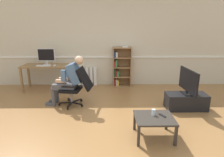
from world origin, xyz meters
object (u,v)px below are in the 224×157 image
object	(u,v)px
office_chair	(77,85)
tv_screen	(188,81)
imac_monitor	(46,55)
coffee_table	(154,120)
computer_mouse	(55,65)
tv_stand	(186,101)
drinking_glass	(154,112)
computer_desk	(45,69)
bookshelf	(121,67)
radiator	(83,76)
person_seated	(69,79)
keyboard	(44,66)
spare_remote	(162,115)

from	to	relation	value
office_chair	tv_screen	bearing A→B (deg)	92.66
imac_monitor	coffee_table	size ratio (longest dim) A/B	0.77
computer_mouse	tv_stand	world-z (taller)	computer_mouse
drinking_glass	tv_screen	bearing A→B (deg)	47.01
computer_desk	bookshelf	distance (m)	2.30
imac_monitor	computer_mouse	xyz separation A→B (m)	(0.29, -0.20, -0.26)
imac_monitor	tv_screen	world-z (taller)	imac_monitor
radiator	tv_stand	distance (m)	3.24
computer_mouse	computer_desk	bearing A→B (deg)	159.62
office_chair	bookshelf	bearing A→B (deg)	151.30
person_seated	tv_screen	xyz separation A→B (m)	(2.77, -0.26, 0.02)
office_chair	tv_screen	xyz separation A→B (m)	(2.58, -0.24, 0.16)
keyboard	radiator	size ratio (longest dim) A/B	0.47
tv_stand	coffee_table	size ratio (longest dim) A/B	1.40
office_chair	tv_stand	size ratio (longest dim) A/B	1.03
person_seated	bookshelf	bearing A→B (deg)	146.34
keyboard	person_seated	distance (m)	1.43
coffee_table	person_seated	bearing A→B (deg)	140.65
computer_desk	computer_mouse	xyz separation A→B (m)	(0.32, -0.12, 0.12)
person_seated	imac_monitor	bearing A→B (deg)	-136.70
office_chair	spare_remote	distance (m)	2.19
computer_mouse	imac_monitor	bearing A→B (deg)	145.53
imac_monitor	bookshelf	bearing A→B (deg)	5.49
radiator	spare_remote	distance (m)	3.48
keyboard	drinking_glass	distance (m)	3.64
office_chair	person_seated	distance (m)	0.24
office_chair	spare_remote	xyz separation A→B (m)	(1.70, -1.36, -0.12)
person_seated	spare_remote	world-z (taller)	person_seated
tv_stand	spare_remote	size ratio (longest dim) A/B	6.21
person_seated	computer_mouse	bearing A→B (deg)	-142.18
computer_mouse	person_seated	world-z (taller)	person_seated
coffee_table	radiator	bearing A→B (deg)	118.20
spare_remote	imac_monitor	bearing A→B (deg)	-71.74
computer_desk	keyboard	distance (m)	0.18
bookshelf	coffee_table	xyz separation A→B (m)	(0.42, -2.94, -0.27)
person_seated	coffee_table	bearing A→B (deg)	58.55
person_seated	coffee_table	size ratio (longest dim) A/B	1.84
tv_stand	drinking_glass	world-z (taller)	drinking_glass
computer_desk	imac_monitor	world-z (taller)	imac_monitor
imac_monitor	radiator	distance (m)	1.31
spare_remote	tv_screen	bearing A→B (deg)	-155.93
computer_desk	tv_screen	bearing A→B (deg)	-21.60
bookshelf	tv_screen	world-z (taller)	bookshelf
computer_desk	spare_remote	world-z (taller)	computer_desk
computer_desk	spare_remote	xyz separation A→B (m)	(2.85, -2.60, -0.25)
computer_desk	coffee_table	bearing A→B (deg)	-44.41
computer_desk	keyboard	bearing A→B (deg)	-87.61
radiator	coffee_table	distance (m)	3.45
tv_screen	computer_mouse	bearing A→B (deg)	64.77
imac_monitor	drinking_glass	size ratio (longest dim) A/B	4.58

